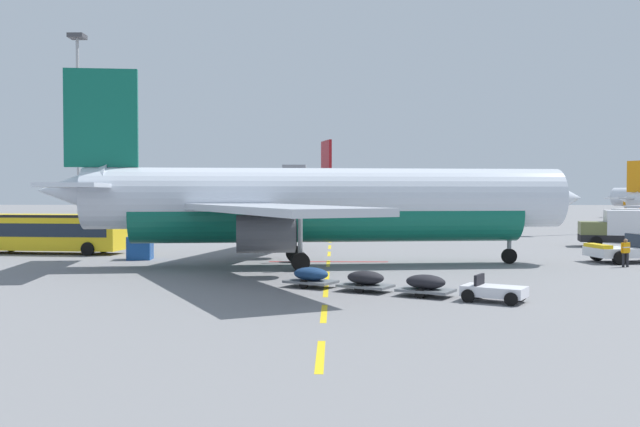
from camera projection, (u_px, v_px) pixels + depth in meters
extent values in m
plane|color=slate|center=(568.00, 243.00, 64.29)|extent=(400.00, 400.00, 0.00)
cube|color=yellow|center=(320.00, 356.00, 19.77)|extent=(0.24, 4.00, 0.01)
cube|color=yellow|center=(324.00, 313.00, 26.75)|extent=(0.24, 4.00, 0.01)
cube|color=yellow|center=(326.00, 291.00, 32.87)|extent=(0.24, 4.00, 0.01)
cube|color=yellow|center=(327.00, 276.00, 38.91)|extent=(0.24, 4.00, 0.01)
cube|color=yellow|center=(328.00, 263.00, 45.58)|extent=(0.24, 4.00, 0.01)
cube|color=yellow|center=(329.00, 254.00, 52.76)|extent=(0.24, 4.00, 0.01)
cube|color=yellow|center=(330.00, 247.00, 59.41)|extent=(0.24, 4.00, 0.01)
cube|color=yellow|center=(330.00, 241.00, 66.41)|extent=(0.24, 4.00, 0.01)
cube|color=yellow|center=(331.00, 237.00, 73.09)|extent=(0.24, 4.00, 0.01)
cube|color=yellow|center=(331.00, 233.00, 79.92)|extent=(0.24, 4.00, 0.01)
cube|color=yellow|center=(331.00, 230.00, 85.46)|extent=(0.24, 4.00, 0.01)
cube|color=yellow|center=(331.00, 228.00, 91.41)|extent=(0.24, 4.00, 0.01)
cube|color=yellow|center=(332.00, 226.00, 97.65)|extent=(0.24, 4.00, 0.01)
cube|color=yellow|center=(332.00, 223.00, 104.76)|extent=(0.24, 4.00, 0.01)
cube|color=yellow|center=(332.00, 222.00, 111.10)|extent=(0.24, 4.00, 0.01)
cube|color=#B21414|center=(328.00, 262.00, 46.76)|extent=(8.00, 0.40, 0.01)
cylinder|color=silver|center=(328.00, 198.00, 44.12)|extent=(30.34, 7.54, 3.80)
cylinder|color=#0F604C|center=(328.00, 215.00, 44.16)|extent=(24.74, 6.54, 3.50)
cone|color=silver|center=(556.00, 198.00, 45.70)|extent=(3.94, 4.13, 3.72)
cone|color=silver|center=(72.00, 191.00, 42.46)|extent=(4.57, 3.73, 3.23)
cube|color=#192333|center=(541.00, 188.00, 45.57)|extent=(1.94, 3.03, 0.60)
cube|color=#0F604C|center=(101.00, 118.00, 42.51)|extent=(4.41, 0.91, 6.00)
cube|color=silver|center=(101.00, 186.00, 45.74)|extent=(3.98, 6.75, 0.24)
cube|color=silver|center=(77.00, 185.00, 39.38)|extent=(3.98, 6.75, 0.24)
cube|color=#B7BCC6|center=(263.00, 204.00, 52.17)|extent=(8.26, 17.63, 0.36)
cube|color=#B7BCC6|center=(270.00, 209.00, 35.27)|extent=(11.88, 17.36, 0.36)
cylinder|color=#4C4F54|center=(262.00, 225.00, 49.22)|extent=(3.44, 2.48, 2.10)
cylinder|color=black|center=(284.00, 225.00, 49.39)|extent=(0.34, 1.79, 1.79)
cylinder|color=#4C4F54|center=(266.00, 234.00, 38.28)|extent=(3.44, 2.48, 2.10)
cylinder|color=black|center=(295.00, 234.00, 38.45)|extent=(0.34, 1.79, 1.79)
cylinder|color=gray|center=(509.00, 236.00, 45.44)|extent=(0.28, 0.28, 2.67)
cylinder|color=black|center=(509.00, 256.00, 45.48)|extent=(1.02, 0.40, 0.99)
cylinder|color=gray|center=(294.00, 234.00, 46.57)|extent=(0.28, 0.28, 2.61)
cylinder|color=black|center=(294.00, 253.00, 46.96)|extent=(1.14, 0.48, 1.10)
cylinder|color=black|center=(295.00, 254.00, 46.26)|extent=(1.14, 0.48, 1.10)
cylinder|color=gray|center=(300.00, 240.00, 41.40)|extent=(0.28, 0.28, 2.61)
cylinder|color=black|center=(300.00, 261.00, 41.79)|extent=(1.14, 0.48, 1.10)
cylinder|color=black|center=(301.00, 262.00, 41.09)|extent=(1.14, 0.48, 1.10)
cube|color=silver|center=(635.00, 252.00, 46.39)|extent=(6.35, 3.67, 0.60)
cube|color=yellow|center=(598.00, 246.00, 46.03)|extent=(1.07, 2.60, 0.24)
cylinder|color=black|center=(620.00, 258.00, 44.76)|extent=(0.95, 0.53, 0.90)
cylinder|color=black|center=(597.00, 254.00, 47.53)|extent=(0.95, 0.53, 0.90)
cylinder|color=silver|center=(304.00, 199.00, 92.90)|extent=(10.03, 26.35, 3.33)
cylinder|color=maroon|center=(304.00, 206.00, 92.92)|extent=(8.51, 21.54, 3.06)
cone|color=silver|center=(285.00, 198.00, 105.70)|extent=(3.95, 3.81, 3.26)
cone|color=silver|center=(330.00, 197.00, 79.48)|extent=(3.69, 4.29, 2.83)
cube|color=#192333|center=(286.00, 195.00, 104.79)|extent=(2.78, 2.00, 0.53)
cube|color=maroon|center=(326.00, 163.00, 80.85)|extent=(1.30, 3.81, 5.26)
cube|color=silver|center=(304.00, 195.00, 79.70)|extent=(6.14, 4.16, 0.21)
cube|color=silver|center=(351.00, 194.00, 81.03)|extent=(6.14, 4.16, 0.21)
cube|color=#B7BCC6|center=(252.00, 203.00, 87.75)|extent=(15.18, 5.32, 0.32)
cube|color=#B7BCC6|center=(365.00, 203.00, 91.30)|extent=(14.69, 11.87, 0.32)
cylinder|color=#4C4F54|center=(273.00, 213.00, 88.29)|extent=(2.50, 3.19, 1.84)
cylinder|color=black|center=(271.00, 213.00, 89.65)|extent=(1.54, 0.51, 1.56)
cylinder|color=#4C4F54|center=(346.00, 212.00, 90.58)|extent=(2.50, 3.19, 1.84)
cylinder|color=black|center=(343.00, 212.00, 91.95)|extent=(1.54, 0.51, 1.56)
cylinder|color=gray|center=(288.00, 213.00, 103.09)|extent=(0.25, 0.25, 2.34)
cylinder|color=black|center=(288.00, 221.00, 103.12)|extent=(0.46, 0.90, 0.87)
cylinder|color=gray|center=(289.00, 216.00, 90.71)|extent=(0.25, 0.25, 2.29)
cylinder|color=black|center=(287.00, 225.00, 90.68)|extent=(0.55, 1.01, 0.96)
cylinder|color=black|center=(292.00, 225.00, 90.82)|extent=(0.55, 1.01, 0.96)
cylinder|color=gray|center=(323.00, 216.00, 91.80)|extent=(0.25, 0.25, 2.29)
cylinder|color=black|center=(321.00, 224.00, 91.76)|extent=(0.55, 1.01, 0.96)
cylinder|color=black|center=(326.00, 224.00, 91.91)|extent=(0.55, 1.01, 0.96)
cone|color=white|center=(629.00, 200.00, 101.60)|extent=(3.72, 3.99, 2.46)
cube|color=orange|center=(637.00, 176.00, 100.33)|extent=(1.90, 3.04, 4.56)
cube|color=white|center=(623.00, 198.00, 99.73)|extent=(5.43, 4.52, 0.18)
cone|color=silver|center=(615.00, 197.00, 131.47)|extent=(4.58, 4.55, 3.35)
cube|color=#192333|center=(620.00, 194.00, 130.71)|extent=(2.90, 2.73, 0.54)
cylinder|color=gray|center=(629.00, 209.00, 129.30)|extent=(0.25, 0.25, 2.40)
cylinder|color=black|center=(629.00, 215.00, 129.34)|extent=(0.75, 0.85, 0.89)
cube|color=yellow|center=(45.00, 232.00, 53.08)|extent=(12.22, 4.01, 2.70)
cube|color=#192333|center=(45.00, 229.00, 53.07)|extent=(11.27, 3.94, 1.00)
cube|color=black|center=(45.00, 216.00, 53.04)|extent=(12.25, 4.03, 0.20)
cylinder|color=black|center=(104.00, 246.00, 53.92)|extent=(1.03, 0.43, 1.00)
cylinder|color=black|center=(88.00, 249.00, 51.24)|extent=(1.03, 0.43, 1.00)
cylinder|color=black|center=(12.00, 245.00, 54.92)|extent=(1.03, 0.43, 1.00)
cylinder|color=black|center=(634.00, 236.00, 66.75)|extent=(0.85, 0.90, 0.96)
cylinder|color=black|center=(622.00, 237.00, 65.19)|extent=(0.85, 0.90, 0.96)
cube|color=black|center=(622.00, 238.00, 59.49)|extent=(7.36, 3.91, 0.60)
cube|color=#606638|center=(594.00, 228.00, 60.03)|extent=(2.84, 2.78, 1.10)
cube|color=#192333|center=(580.00, 227.00, 60.31)|extent=(0.49, 1.88, 0.64)
cube|color=silver|center=(635.00, 223.00, 59.21)|extent=(5.18, 3.41, 2.10)
cylinder|color=black|center=(596.00, 242.00, 58.88)|extent=(1.00, 0.49, 0.96)
cylinder|color=black|center=(593.00, 240.00, 61.21)|extent=(1.00, 0.49, 0.96)
cube|color=silver|center=(494.00, 291.00, 29.54)|extent=(2.95, 2.49, 0.44)
cube|color=black|center=(479.00, 281.00, 29.86)|extent=(0.65, 1.04, 0.56)
cylinder|color=black|center=(520.00, 295.00, 29.69)|extent=(0.58, 0.43, 0.56)
cylinder|color=black|center=(511.00, 299.00, 28.49)|extent=(0.58, 0.43, 0.56)
cylinder|color=black|center=(478.00, 292.00, 30.61)|extent=(0.58, 0.43, 0.56)
cylinder|color=black|center=(468.00, 296.00, 29.41)|extent=(0.58, 0.43, 0.56)
cube|color=slate|center=(426.00, 290.00, 31.12)|extent=(2.83, 2.48, 0.12)
ellipsoid|color=black|center=(426.00, 282.00, 31.10)|extent=(2.18, 1.94, 0.64)
cylinder|color=black|center=(431.00, 290.00, 31.70)|extent=(0.45, 0.34, 0.44)
cylinder|color=black|center=(420.00, 293.00, 30.54)|extent=(0.45, 0.34, 0.44)
cube|color=slate|center=(366.00, 286.00, 32.63)|extent=(2.83, 2.48, 0.12)
ellipsoid|color=black|center=(366.00, 278.00, 32.62)|extent=(2.18, 1.94, 0.64)
cylinder|color=black|center=(372.00, 285.00, 33.22)|extent=(0.45, 0.34, 0.44)
cylinder|color=black|center=(359.00, 289.00, 32.05)|extent=(0.45, 0.34, 0.44)
cube|color=slate|center=(311.00, 282.00, 34.15)|extent=(2.83, 2.48, 0.12)
ellipsoid|color=navy|center=(311.00, 274.00, 34.14)|extent=(2.18, 1.94, 0.64)
cylinder|color=black|center=(318.00, 281.00, 34.73)|extent=(0.45, 0.34, 0.44)
cylinder|color=black|center=(304.00, 284.00, 33.57)|extent=(0.45, 0.34, 0.44)
cylinder|color=#232328|center=(627.00, 260.00, 43.36)|extent=(0.16, 0.16, 0.88)
cylinder|color=#232328|center=(623.00, 260.00, 43.42)|extent=(0.16, 0.16, 0.88)
cube|color=orange|center=(626.00, 248.00, 43.37)|extent=(0.56, 0.44, 0.66)
cube|color=silver|center=(626.00, 247.00, 43.36)|extent=(0.57, 0.45, 0.06)
sphere|color=#8C664C|center=(626.00, 241.00, 43.35)|extent=(0.24, 0.24, 0.24)
cylinder|color=orange|center=(629.00, 247.00, 43.47)|extent=(0.09, 0.09, 0.59)
cylinder|color=orange|center=(622.00, 247.00, 43.26)|extent=(0.09, 0.09, 0.59)
cube|color=#194C9E|center=(140.00, 248.00, 48.38)|extent=(1.72, 1.68, 1.60)
cube|color=silver|center=(140.00, 248.00, 48.38)|extent=(1.62, 0.17, 1.36)
cylinder|color=slate|center=(79.00, 230.00, 81.19)|extent=(0.70, 0.70, 0.60)
cylinder|color=#9EA0A5|center=(78.00, 136.00, 80.86)|extent=(0.36, 0.36, 22.50)
cube|color=#3F3F44|center=(77.00, 36.00, 80.52)|extent=(1.80, 1.80, 0.50)
cube|color=gray|center=(254.00, 191.00, 180.68)|extent=(70.27, 20.83, 10.22)
cube|color=#192333|center=(249.00, 189.00, 170.20)|extent=(64.65, 0.12, 3.68)
cube|color=gray|center=(294.00, 168.00, 180.29)|extent=(6.00, 5.00, 1.60)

